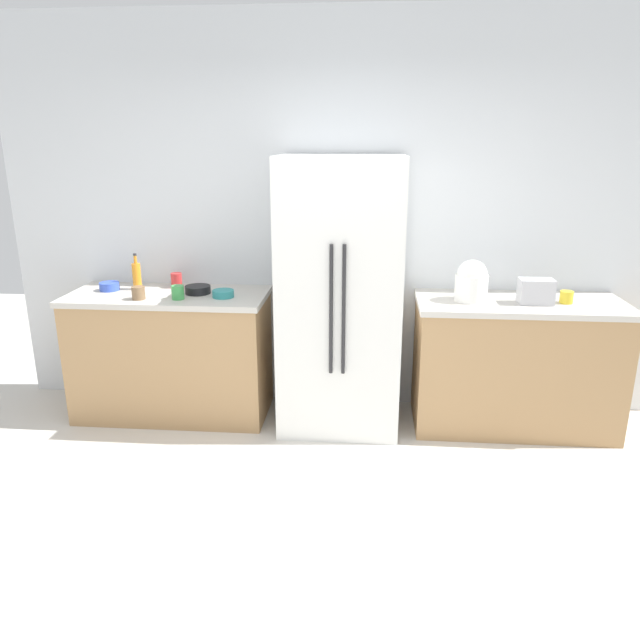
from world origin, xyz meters
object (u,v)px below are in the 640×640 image
(toaster, at_px, (536,291))
(bowl_a, at_px, (198,290))
(cup_a, at_px, (566,297))
(bowl_b, at_px, (223,294))
(bottle_a, at_px, (137,276))
(bowl_c, at_px, (109,286))
(refrigerator, at_px, (340,297))
(cup_c, at_px, (138,293))
(cup_b, at_px, (177,280))
(rice_cooker, at_px, (472,281))
(cup_d, at_px, (178,292))

(toaster, bearing_deg, bowl_a, 178.15)
(cup_a, distance_m, bowl_b, 2.33)
(bottle_a, xyz_separation_m, bowl_c, (-0.19, -0.05, -0.07))
(bowl_c, bearing_deg, bottle_a, 13.74)
(refrigerator, height_order, cup_c, refrigerator)
(cup_c, bearing_deg, refrigerator, 5.34)
(cup_b, xyz_separation_m, bowl_a, (0.21, -0.16, -0.03))
(bottle_a, distance_m, cup_a, 3.02)
(cup_a, relative_size, cup_c, 0.96)
(toaster, distance_m, bowl_a, 2.33)
(refrigerator, bearing_deg, bowl_c, 176.69)
(bowl_b, bearing_deg, rice_cooker, 1.80)
(bottle_a, relative_size, cup_a, 3.08)
(cup_d, xyz_separation_m, bowl_b, (0.30, 0.08, -0.02))
(toaster, relative_size, cup_a, 2.58)
(toaster, bearing_deg, bowl_c, 177.92)
(cup_b, height_order, cup_c, cup_b)
(toaster, relative_size, cup_d, 2.33)
(cup_c, height_order, cup_d, cup_d)
(cup_a, relative_size, bowl_b, 0.57)
(rice_cooker, distance_m, cup_d, 2.01)
(refrigerator, distance_m, cup_c, 1.39)
(cup_d, bearing_deg, refrigerator, 5.30)
(cup_b, xyz_separation_m, bowl_c, (-0.46, -0.13, -0.02))
(toaster, distance_m, cup_c, 2.69)
(toaster, bearing_deg, cup_d, -177.82)
(rice_cooker, xyz_separation_m, cup_a, (0.63, -0.01, -0.09))
(rice_cooker, relative_size, bowl_a, 1.55)
(cup_c, relative_size, bowl_c, 0.64)
(bottle_a, bearing_deg, toaster, -3.19)
(cup_c, xyz_separation_m, cup_d, (0.27, 0.03, 0.00))
(toaster, bearing_deg, rice_cooker, 174.36)
(rice_cooker, distance_m, cup_b, 2.12)
(toaster, xyz_separation_m, cup_b, (-2.53, 0.24, -0.03))
(bowl_a, bearing_deg, bowl_c, 177.11)
(toaster, distance_m, bowl_b, 2.12)
(rice_cooker, relative_size, cup_b, 2.59)
(cup_d, bearing_deg, cup_c, -174.47)
(rice_cooker, xyz_separation_m, bottle_a, (-2.38, 0.11, -0.03))
(toaster, distance_m, cup_b, 2.54)
(bowl_c, bearing_deg, cup_d, -19.23)
(cup_a, bearing_deg, bottle_a, 177.55)
(bowl_b, bearing_deg, cup_d, -164.91)
(toaster, bearing_deg, cup_c, -177.49)
(refrigerator, xyz_separation_m, bowl_c, (-1.69, 0.10, 0.01))
(bowl_b, bearing_deg, cup_c, -169.38)
(bottle_a, bearing_deg, cup_c, -67.41)
(bowl_a, bearing_deg, cup_d, -118.59)
(cup_b, distance_m, bowl_b, 0.48)
(cup_c, bearing_deg, cup_a, 2.86)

